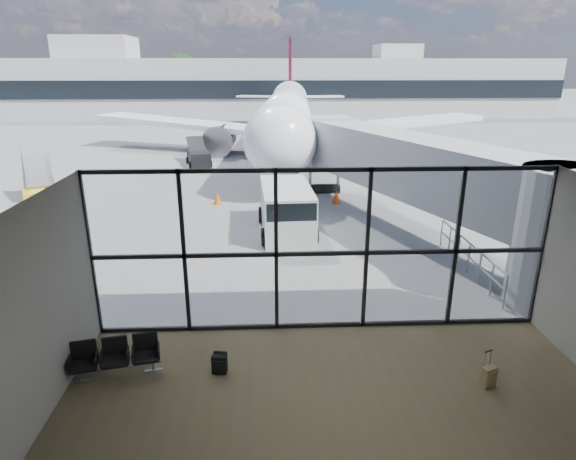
{
  "coord_description": "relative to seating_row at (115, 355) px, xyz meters",
  "views": [
    {
      "loc": [
        -1.45,
        -11.78,
        6.87
      ],
      "look_at": [
        -0.75,
        3.0,
        1.85
      ],
      "focal_mm": 30.0,
      "sensor_mm": 36.0,
      "label": 1
    }
  ],
  "objects": [
    {
      "name": "tree_1",
      "position": [
        -33.98,
        73.9,
        4.76
      ],
      "size": [
        5.61,
        5.61,
        8.07
      ],
      "color": "#382619",
      "rests_on": "ground"
    },
    {
      "name": "seating_row",
      "position": [
        0.0,
        0.0,
        0.0
      ],
      "size": [
        2.02,
        0.95,
        0.9
      ],
      "rotation": [
        0.0,
        0.0,
        0.21
      ],
      "color": "gray",
      "rests_on": "ground"
    },
    {
      "name": "traffic_cone_a",
      "position": [
        1.02,
        14.8,
        -0.2
      ],
      "size": [
        0.43,
        0.43,
        0.62
      ],
      "color": "orange",
      "rests_on": "ground"
    },
    {
      "name": "lounge_shell",
      "position": [
        5.02,
        -2.9,
        2.15
      ],
      "size": [
        12.02,
        8.01,
        4.51
      ],
      "color": "brown",
      "rests_on": "ground"
    },
    {
      "name": "ground",
      "position": [
        5.02,
        41.9,
        -0.5
      ],
      "size": [
        220.0,
        220.0,
        0.0
      ],
      "primitive_type": "plane",
      "color": "slate",
      "rests_on": "ground"
    },
    {
      "name": "belt_loader",
      "position": [
        -1.34,
        25.64,
        0.12
      ],
      "size": [
        2.29,
        4.18,
        1.83
      ],
      "rotation": [
        0.0,
        0.0,
        0.25
      ],
      "color": "black",
      "rests_on": "ground"
    },
    {
      "name": "tree_3",
      "position": [
        -21.98,
        73.9,
        4.14
      ],
      "size": [
        4.95,
        4.95,
        7.12
      ],
      "color": "#382619",
      "rests_on": "ground"
    },
    {
      "name": "glass_curtain_wall",
      "position": [
        5.02,
        1.9,
        1.75
      ],
      "size": [
        12.1,
        0.12,
        4.5
      ],
      "color": "white",
      "rests_on": "ground"
    },
    {
      "name": "airliner",
      "position": [
        5.52,
        32.7,
        2.59
      ],
      "size": [
        33.91,
        39.33,
        10.13
      ],
      "rotation": [
        0.0,
        0.0,
        -0.07
      ],
      "color": "white",
      "rests_on": "ground"
    },
    {
      "name": "backpack",
      "position": [
        2.42,
        -0.1,
        -0.25
      ],
      "size": [
        0.37,
        0.36,
        0.51
      ],
      "rotation": [
        0.0,
        0.0,
        -0.18
      ],
      "color": "black",
      "rests_on": "ground"
    },
    {
      "name": "tree_2",
      "position": [
        -27.98,
        73.9,
        5.38
      ],
      "size": [
        6.27,
        6.27,
        9.03
      ],
      "color": "#382619",
      "rests_on": "ground"
    },
    {
      "name": "tree_4",
      "position": [
        -15.98,
        73.9,
        4.76
      ],
      "size": [
        5.61,
        5.61,
        8.07
      ],
      "color": "#382619",
      "rests_on": "ground"
    },
    {
      "name": "mobile_stairs",
      "position": [
        -8.43,
        15.66,
        0.06
      ],
      "size": [
        2.68,
        3.59,
        2.3
      ],
      "rotation": [
        0.0,
        0.0,
        0.41
      ],
      "color": "gold",
      "rests_on": "ground"
    },
    {
      "name": "jet_bridge",
      "position": [
        9.92,
        8.97,
        2.26
      ],
      "size": [
        8.0,
        16.5,
        4.33
      ],
      "color": "#959899",
      "rests_on": "ground"
    },
    {
      "name": "service_van",
      "position": [
        4.46,
        9.97,
        0.56
      ],
      "size": [
        2.48,
        4.81,
        2.06
      ],
      "rotation": [
        0.0,
        0.0,
        0.04
      ],
      "color": "silver",
      "rests_on": "ground"
    },
    {
      "name": "tree_5",
      "position": [
        -9.98,
        73.9,
        5.38
      ],
      "size": [
        6.27,
        6.27,
        9.03
      ],
      "color": "#382619",
      "rests_on": "ground"
    },
    {
      "name": "suitcase",
      "position": [
        8.53,
        -0.92,
        -0.23
      ],
      "size": [
        0.37,
        0.32,
        0.88
      ],
      "rotation": [
        0.0,
        0.0,
        0.41
      ],
      "color": "olive",
      "rests_on": "ground"
    },
    {
      "name": "apron_railing",
      "position": [
        10.62,
        5.4,
        0.22
      ],
      "size": [
        0.06,
        5.46,
        1.11
      ],
      "color": "gray",
      "rests_on": "ground"
    },
    {
      "name": "traffic_cone_b",
      "position": [
        4.99,
        14.67,
        -0.25
      ],
      "size": [
        0.37,
        0.37,
        0.53
      ],
      "color": "orange",
      "rests_on": "ground"
    },
    {
      "name": "far_terminal",
      "position": [
        4.44,
        63.87,
        3.71
      ],
      "size": [
        80.0,
        12.2,
        11.0
      ],
      "color": "#B8B7B3",
      "rests_on": "ground"
    },
    {
      "name": "traffic_cone_c",
      "position": [
        7.32,
        14.77,
        -0.17
      ],
      "size": [
        0.48,
        0.48,
        0.69
      ],
      "color": "#FB400D",
      "rests_on": "ground"
    }
  ]
}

